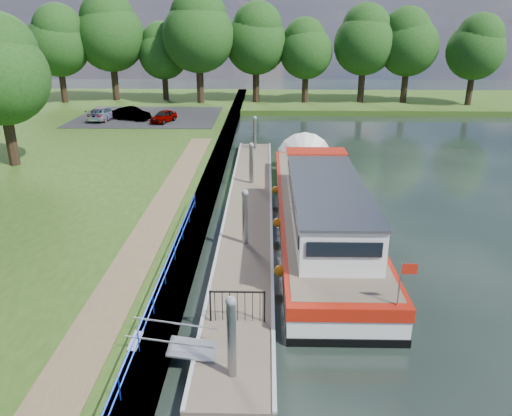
{
  "coord_description": "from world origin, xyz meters",
  "views": [
    {
      "loc": [
        0.93,
        -12.1,
        9.84
      ],
      "look_at": [
        0.44,
        10.36,
        1.4
      ],
      "focal_mm": 35.0,
      "sensor_mm": 36.0,
      "label": 1
    }
  ],
  "objects_px": {
    "car_a": "(164,116)",
    "pontoon": "(249,212)",
    "barge": "(318,204)",
    "car_c": "(103,113)",
    "car_b": "(132,114)"
  },
  "relations": [
    {
      "from": "car_c",
      "to": "pontoon",
      "type": "bearing_deg",
      "value": 130.3
    },
    {
      "from": "car_a",
      "to": "pontoon",
      "type": "bearing_deg",
      "value": -48.41
    },
    {
      "from": "pontoon",
      "to": "car_c",
      "type": "relative_size",
      "value": 6.91
    },
    {
      "from": "barge",
      "to": "car_b",
      "type": "bearing_deg",
      "value": 123.11
    },
    {
      "from": "car_b",
      "to": "barge",
      "type": "bearing_deg",
      "value": -122.75
    },
    {
      "from": "barge",
      "to": "car_a",
      "type": "bearing_deg",
      "value": 118.33
    },
    {
      "from": "pontoon",
      "to": "barge",
      "type": "relative_size",
      "value": 1.42
    },
    {
      "from": "pontoon",
      "to": "car_a",
      "type": "relative_size",
      "value": 9.1
    },
    {
      "from": "pontoon",
      "to": "car_b",
      "type": "height_order",
      "value": "car_b"
    },
    {
      "from": "barge",
      "to": "car_c",
      "type": "relative_size",
      "value": 4.87
    },
    {
      "from": "car_a",
      "to": "car_b",
      "type": "xyz_separation_m",
      "value": [
        -3.31,
        1.07,
        0.06
      ]
    },
    {
      "from": "car_a",
      "to": "car_c",
      "type": "relative_size",
      "value": 0.76
    },
    {
      "from": "barge",
      "to": "car_b",
      "type": "distance_m",
      "value": 28.83
    },
    {
      "from": "pontoon",
      "to": "car_b",
      "type": "distance_m",
      "value": 25.99
    },
    {
      "from": "pontoon",
      "to": "car_b",
      "type": "bearing_deg",
      "value": 117.92
    }
  ]
}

